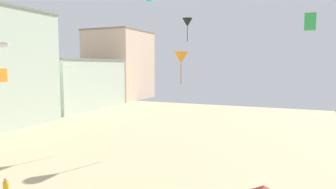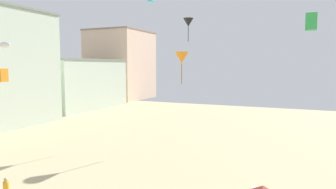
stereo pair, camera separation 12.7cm
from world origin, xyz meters
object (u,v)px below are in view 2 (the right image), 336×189
at_px(kite_orange_box, 2,75).
at_px(kite_orange_delta, 182,58).
at_px(kite_green_box, 311,22).
at_px(kite_white_parafoil, 4,45).
at_px(kite_black_delta, 188,22).

relative_size(kite_orange_box, kite_orange_delta, 0.37).
bearing_deg(kite_green_box, kite_white_parafoil, -148.27).
distance_m(kite_orange_box, kite_black_delta, 22.44).
bearing_deg(kite_black_delta, kite_orange_delta, -74.53).
relative_size(kite_white_parafoil, kite_orange_delta, 0.41).
relative_size(kite_green_box, kite_orange_delta, 0.51).
bearing_deg(kite_white_parafoil, kite_orange_delta, 38.61).
xyz_separation_m(kite_orange_box, kite_black_delta, (12.50, 17.47, 6.48)).
relative_size(kite_white_parafoil, kite_green_box, 0.80).
height_order(kite_white_parafoil, kite_green_box, kite_green_box).
bearing_deg(kite_black_delta, kite_white_parafoil, -121.74).
bearing_deg(kite_black_delta, kite_green_box, -8.89).
distance_m(kite_orange_box, kite_orange_delta, 17.75).
distance_m(kite_white_parafoil, kite_orange_delta, 16.98).
xyz_separation_m(kite_orange_box, kite_orange_delta, (14.57, 9.98, 1.75)).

